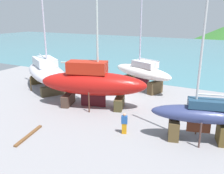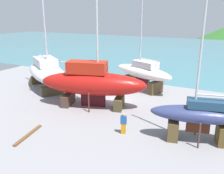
% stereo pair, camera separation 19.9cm
% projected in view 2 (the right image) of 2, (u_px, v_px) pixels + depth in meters
% --- Properties ---
extents(ground_plane, '(42.95, 42.95, 0.00)m').
position_uv_depth(ground_plane, '(100.00, 111.00, 21.45)').
color(ground_plane, gray).
extents(sea_water, '(164.84, 60.65, 0.01)m').
position_uv_depth(sea_water, '(189.00, 51.00, 56.18)').
color(sea_water, teal).
rests_on(sea_water, ground).
extents(sailboat_large_starboard, '(10.19, 5.35, 17.76)m').
position_uv_depth(sailboat_large_starboard, '(92.00, 82.00, 21.83)').
color(sailboat_large_starboard, '#4A4125').
rests_on(sailboat_large_starboard, ground).
extents(sailboat_far_slipway, '(10.64, 8.73, 14.88)m').
position_uv_depth(sailboat_far_slipway, '(47.00, 72.00, 27.39)').
color(sailboat_far_slipway, '#4C422B').
rests_on(sailboat_far_slipway, ground).
extents(sailboat_mid_port, '(8.29, 5.21, 13.98)m').
position_uv_depth(sailboat_mid_port, '(142.00, 72.00, 26.97)').
color(sailboat_mid_port, brown).
rests_on(sailboat_mid_port, ground).
extents(sailboat_small_center, '(6.63, 3.28, 12.02)m').
position_uv_depth(sailboat_small_center, '(199.00, 116.00, 15.81)').
color(sailboat_small_center, brown).
rests_on(sailboat_small_center, ground).
extents(worker, '(0.50, 0.38, 1.60)m').
position_uv_depth(worker, '(123.00, 123.00, 17.12)').
color(worker, orange).
rests_on(worker, ground).
extents(barrel_ochre, '(0.76, 0.76, 0.75)m').
position_uv_depth(barrel_ochre, '(39.00, 74.00, 32.84)').
color(barrel_ochre, '#562422').
rests_on(barrel_ochre, ground).
extents(timber_long_fore, '(1.23, 0.32, 0.13)m').
position_uv_depth(timber_long_fore, '(220.00, 107.00, 22.04)').
color(timber_long_fore, brown).
rests_on(timber_long_fore, ground).
extents(timber_short_skew, '(0.87, 3.07, 0.12)m').
position_uv_depth(timber_short_skew, '(28.00, 135.00, 17.02)').
color(timber_short_skew, brown).
rests_on(timber_short_skew, ground).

